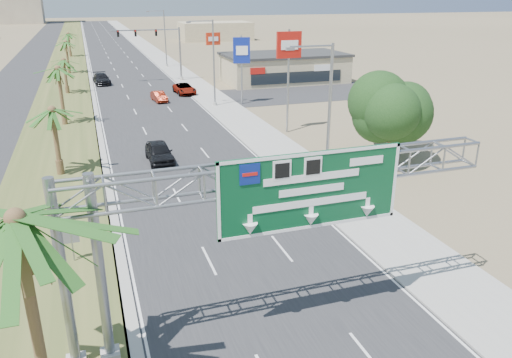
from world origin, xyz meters
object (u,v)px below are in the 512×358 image
object	(u,v)px
car_mid_lane	(159,97)
pole_sign_red_near	(289,52)
signal_mast	(167,49)
pole_sign_blue	(242,53)
pole_sign_red_far	(213,42)
car_right_lane	(184,89)
store_building	(284,68)
car_far	(102,79)
palm_near	(16,220)
sign_gantry	(268,190)
car_left_lane	(159,152)

from	to	relation	value
car_mid_lane	pole_sign_red_near	distance (m)	22.32
signal_mast	car_mid_lane	size ratio (longest dim) A/B	2.67
pole_sign_blue	pole_sign_red_far	size ratio (longest dim) A/B	1.08
pole_sign_blue	car_right_lane	bearing A→B (deg)	122.05
store_building	pole_sign_blue	world-z (taller)	pole_sign_blue
car_far	pole_sign_blue	size ratio (longest dim) A/B	0.66
signal_mast	palm_near	bearing A→B (deg)	-102.66
signal_mast	store_building	xyz separation A→B (m)	(16.83, -5.97, -2.85)
pole_sign_blue	signal_mast	bearing A→B (deg)	106.22
store_building	car_mid_lane	size ratio (longest dim) A/B	4.68
pole_sign_red_near	pole_sign_blue	bearing A→B (deg)	91.21
sign_gantry	palm_near	distance (m)	8.41
car_far	pole_sign_red_near	bearing A→B (deg)	-69.48
sign_gantry	signal_mast	bearing A→B (deg)	84.26
car_right_lane	palm_near	bearing A→B (deg)	-108.90
car_far	pole_sign_red_far	size ratio (longest dim) A/B	0.72
sign_gantry	signal_mast	world-z (taller)	signal_mast
pole_sign_blue	pole_sign_red_far	distance (m)	16.77
car_mid_lane	sign_gantry	bearing A→B (deg)	-100.02
pole_sign_red_far	store_building	bearing A→B (deg)	-15.50
palm_near	car_left_lane	distance (m)	26.48
car_far	car_mid_lane	bearing A→B (deg)	-72.58
car_left_lane	car_right_lane	distance (m)	29.06
car_right_lane	pole_sign_red_far	distance (m)	11.40
sign_gantry	car_mid_lane	bearing A→B (deg)	86.88
car_right_lane	signal_mast	bearing A→B (deg)	88.33
pole_sign_red_far	palm_near	bearing A→B (deg)	-108.93
car_right_lane	pole_sign_red_near	bearing A→B (deg)	-79.16
sign_gantry	pole_sign_red_far	distance (m)	60.30
store_building	car_far	xyz separation A→B (m)	(-26.74, 6.43, -1.21)
signal_mast	car_left_lane	distance (m)	40.08
sign_gantry	car_left_lane	xyz separation A→B (m)	(-0.94, 22.82, -5.24)
store_building	car_left_lane	distance (m)	41.03
car_right_lane	pole_sign_blue	world-z (taller)	pole_sign_blue
sign_gantry	pole_sign_red_near	distance (m)	30.77
palm_near	car_right_lane	world-z (taller)	palm_near
store_building	car_right_lane	size ratio (longest dim) A/B	3.54
store_building	pole_sign_blue	size ratio (longest dim) A/B	2.21
signal_mast	car_right_lane	size ratio (longest dim) A/B	2.02
palm_near	pole_sign_red_near	bearing A→B (deg)	55.80
palm_near	car_left_lane	bearing A→B (deg)	73.78
sign_gantry	car_right_lane	size ratio (longest dim) A/B	3.29
store_building	car_right_lane	xyz separation A→B (m)	(-16.50, -5.19, -1.29)
sign_gantry	car_left_lane	distance (m)	23.43
car_right_lane	car_far	distance (m)	15.48
car_left_lane	car_far	bearing A→B (deg)	93.15
car_mid_lane	store_building	bearing A→B (deg)	17.10
pole_sign_red_near	signal_mast	bearing A→B (deg)	100.16
pole_sign_blue	car_far	bearing A→B (deg)	127.67
car_mid_lane	pole_sign_red_near	bearing A→B (deg)	-69.48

